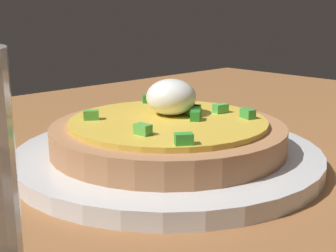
{
  "coord_description": "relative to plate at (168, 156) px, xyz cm",
  "views": [
    {
      "loc": [
        28.26,
        23.63,
        16.18
      ],
      "look_at": [
        1.4,
        -4.5,
        6.34
      ],
      "focal_mm": 50.02,
      "sensor_mm": 36.0,
      "label": 1
    }
  ],
  "objects": [
    {
      "name": "plate",
      "position": [
        0.0,
        0.0,
        0.0
      ],
      "size": [
        26.35,
        26.35,
        1.38
      ],
      "primitive_type": "cylinder",
      "color": "silver",
      "rests_on": "dining_table"
    },
    {
      "name": "dining_table",
      "position": [
        -1.4,
        4.5,
        -2.17
      ],
      "size": [
        110.35,
        88.34,
        2.96
      ],
      "primitive_type": "cube",
      "color": "#945F36",
      "rests_on": "ground"
    },
    {
      "name": "pizza",
      "position": [
        -0.06,
        -0.06,
        2.13
      ],
      "size": [
        20.13,
        20.13,
        5.8
      ],
      "color": "#AF784F",
      "rests_on": "plate"
    }
  ]
}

